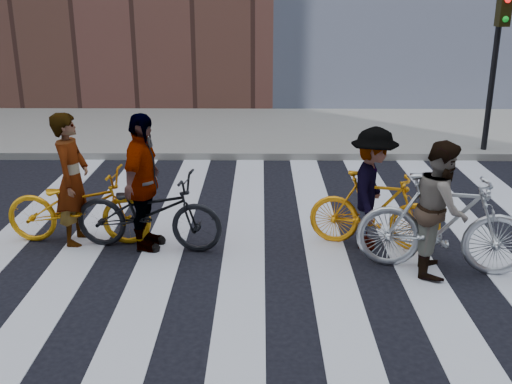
{
  "coord_description": "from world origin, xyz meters",
  "views": [
    {
      "loc": [
        -0.32,
        -6.97,
        3.33
      ],
      "look_at": [
        -0.39,
        0.3,
        0.89
      ],
      "focal_mm": 42.0,
      "sensor_mm": 36.0,
      "label": 1
    }
  ],
  "objects_px": {
    "rider_left": "(72,179)",
    "rider_mid": "(440,208)",
    "rider_right": "(372,189)",
    "bike_silver_mid": "(443,224)",
    "bike_dark_rear": "(148,211)",
    "traffic_signal": "(498,47)",
    "bike_yellow_right": "(374,210)",
    "rider_rear": "(143,183)",
    "bike_yellow_left": "(79,206)"
  },
  "relations": [
    {
      "from": "rider_left",
      "to": "rider_right",
      "type": "height_order",
      "value": "rider_left"
    },
    {
      "from": "rider_left",
      "to": "traffic_signal",
      "type": "bearing_deg",
      "value": -54.84
    },
    {
      "from": "rider_left",
      "to": "bike_silver_mid",
      "type": "bearing_deg",
      "value": -97.28
    },
    {
      "from": "traffic_signal",
      "to": "rider_rear",
      "type": "xyz_separation_m",
      "value": [
        -6.28,
        -4.79,
        -1.35
      ]
    },
    {
      "from": "bike_silver_mid",
      "to": "rider_rear",
      "type": "distance_m",
      "value": 3.86
    },
    {
      "from": "bike_dark_rear",
      "to": "rider_mid",
      "type": "relative_size",
      "value": 1.21
    },
    {
      "from": "rider_left",
      "to": "bike_yellow_right",
      "type": "bearing_deg",
      "value": -88.74
    },
    {
      "from": "bike_yellow_right",
      "to": "rider_left",
      "type": "height_order",
      "value": "rider_left"
    },
    {
      "from": "bike_yellow_left",
      "to": "rider_mid",
      "type": "bearing_deg",
      "value": -97.49
    },
    {
      "from": "rider_right",
      "to": "rider_left",
      "type": "bearing_deg",
      "value": 103.61
    },
    {
      "from": "rider_left",
      "to": "rider_mid",
      "type": "distance_m",
      "value": 4.82
    },
    {
      "from": "rider_left",
      "to": "rider_right",
      "type": "xyz_separation_m",
      "value": [
        4.04,
        -0.12,
        -0.08
      ]
    },
    {
      "from": "rider_left",
      "to": "rider_rear",
      "type": "relative_size",
      "value": 0.98
    },
    {
      "from": "bike_yellow_right",
      "to": "rider_left",
      "type": "relative_size",
      "value": 0.96
    },
    {
      "from": "traffic_signal",
      "to": "bike_yellow_right",
      "type": "bearing_deg",
      "value": -124.14
    },
    {
      "from": "traffic_signal",
      "to": "bike_dark_rear",
      "type": "bearing_deg",
      "value": -142.47
    },
    {
      "from": "bike_silver_mid",
      "to": "rider_right",
      "type": "height_order",
      "value": "rider_right"
    },
    {
      "from": "rider_mid",
      "to": "bike_silver_mid",
      "type": "bearing_deg",
      "value": -78.16
    },
    {
      "from": "traffic_signal",
      "to": "bike_yellow_right",
      "type": "xyz_separation_m",
      "value": [
        -3.19,
        -4.71,
        -1.75
      ]
    },
    {
      "from": "bike_yellow_right",
      "to": "rider_left",
      "type": "xyz_separation_m",
      "value": [
        -4.09,
        0.12,
        0.39
      ]
    },
    {
      "from": "traffic_signal",
      "to": "rider_left",
      "type": "height_order",
      "value": "traffic_signal"
    },
    {
      "from": "bike_silver_mid",
      "to": "rider_rear",
      "type": "bearing_deg",
      "value": 91.92
    },
    {
      "from": "bike_dark_rear",
      "to": "rider_right",
      "type": "distance_m",
      "value": 3.01
    },
    {
      "from": "bike_yellow_right",
      "to": "rider_left",
      "type": "distance_m",
      "value": 4.11
    },
    {
      "from": "traffic_signal",
      "to": "rider_left",
      "type": "bearing_deg",
      "value": -147.81
    },
    {
      "from": "bike_yellow_right",
      "to": "bike_dark_rear",
      "type": "height_order",
      "value": "bike_dark_rear"
    },
    {
      "from": "rider_right",
      "to": "bike_yellow_left",
      "type": "bearing_deg",
      "value": 103.59
    },
    {
      "from": "bike_yellow_left",
      "to": "bike_yellow_right",
      "type": "relative_size",
      "value": 1.14
    },
    {
      "from": "bike_yellow_left",
      "to": "rider_left",
      "type": "relative_size",
      "value": 1.1
    },
    {
      "from": "traffic_signal",
      "to": "rider_right",
      "type": "relative_size",
      "value": 2.0
    },
    {
      "from": "bike_dark_rear",
      "to": "rider_left",
      "type": "xyz_separation_m",
      "value": [
        -1.05,
        0.2,
        0.38
      ]
    },
    {
      "from": "bike_yellow_right",
      "to": "rider_rear",
      "type": "bearing_deg",
      "value": 106.85
    },
    {
      "from": "rider_mid",
      "to": "traffic_signal",
      "type": "bearing_deg",
      "value": -13.18
    },
    {
      "from": "rider_right",
      "to": "rider_mid",
      "type": "bearing_deg",
      "value": -121.45
    },
    {
      "from": "rider_left",
      "to": "rider_rear",
      "type": "distance_m",
      "value": 1.02
    },
    {
      "from": "bike_silver_mid",
      "to": "rider_left",
      "type": "distance_m",
      "value": 4.88
    },
    {
      "from": "bike_yellow_right",
      "to": "rider_rear",
      "type": "relative_size",
      "value": 0.95
    },
    {
      "from": "bike_dark_rear",
      "to": "rider_mid",
      "type": "distance_m",
      "value": 3.76
    },
    {
      "from": "traffic_signal",
      "to": "bike_silver_mid",
      "type": "height_order",
      "value": "traffic_signal"
    },
    {
      "from": "bike_dark_rear",
      "to": "rider_right",
      "type": "height_order",
      "value": "rider_right"
    },
    {
      "from": "rider_right",
      "to": "rider_rear",
      "type": "xyz_separation_m",
      "value": [
        -3.04,
        -0.08,
        0.1
      ]
    },
    {
      "from": "bike_dark_rear",
      "to": "rider_mid",
      "type": "xyz_separation_m",
      "value": [
        3.69,
        -0.66,
        0.3
      ]
    },
    {
      "from": "bike_yellow_right",
      "to": "rider_right",
      "type": "bearing_deg",
      "value": 105.35
    },
    {
      "from": "rider_right",
      "to": "bike_dark_rear",
      "type": "bearing_deg",
      "value": 106.9
    },
    {
      "from": "bike_yellow_right",
      "to": "rider_left",
      "type": "bearing_deg",
      "value": 103.63
    },
    {
      "from": "bike_silver_mid",
      "to": "bike_dark_rear",
      "type": "height_order",
      "value": "bike_silver_mid"
    },
    {
      "from": "bike_silver_mid",
      "to": "rider_rear",
      "type": "height_order",
      "value": "rider_rear"
    },
    {
      "from": "bike_dark_rear",
      "to": "rider_left",
      "type": "distance_m",
      "value": 1.14
    },
    {
      "from": "traffic_signal",
      "to": "bike_yellow_right",
      "type": "distance_m",
      "value": 5.95
    },
    {
      "from": "traffic_signal",
      "to": "bike_silver_mid",
      "type": "relative_size",
      "value": 1.6
    }
  ]
}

